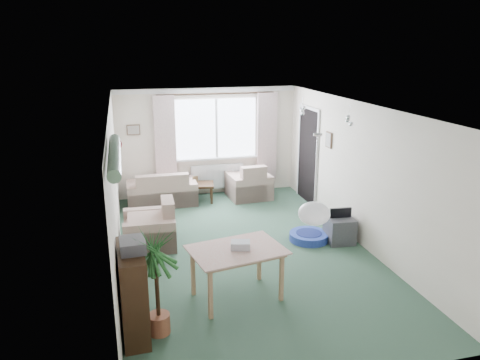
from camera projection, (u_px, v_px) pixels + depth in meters
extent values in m
plane|color=#2E4D3A|center=(244.00, 251.00, 7.76)|extent=(6.50, 6.50, 0.00)
cube|color=white|center=(216.00, 128.00, 10.39)|extent=(1.80, 0.03, 1.30)
cube|color=black|center=(216.00, 94.00, 10.10)|extent=(2.60, 0.03, 0.03)
cube|color=beige|center=(165.00, 142.00, 10.09)|extent=(0.45, 0.08, 2.00)
cube|color=beige|center=(267.00, 137.00, 10.64)|extent=(0.45, 0.08, 2.00)
cube|color=white|center=(217.00, 176.00, 10.67)|extent=(1.20, 0.10, 0.55)
cube|color=black|center=(308.00, 156.00, 10.00)|extent=(0.03, 0.95, 2.00)
sphere|color=white|center=(314.00, 214.00, 5.26)|extent=(0.36, 0.36, 0.36)
cylinder|color=#196626|center=(114.00, 155.00, 4.53)|extent=(1.60, 1.60, 0.12)
sphere|color=silver|center=(303.00, 108.00, 8.29)|extent=(0.20, 0.20, 0.20)
sphere|color=silver|center=(349.00, 117.00, 7.24)|extent=(0.20, 0.20, 0.20)
cube|color=brown|center=(133.00, 130.00, 9.95)|extent=(0.28, 0.03, 0.22)
cube|color=brown|center=(329.00, 140.00, 8.91)|extent=(0.03, 0.24, 0.30)
cube|color=beige|center=(162.00, 188.00, 9.96)|extent=(1.45, 0.77, 0.72)
cube|color=beige|center=(249.00, 180.00, 10.38)|extent=(0.94, 0.90, 0.79)
cube|color=beige|center=(149.00, 223.00, 7.89)|extent=(0.88, 0.92, 0.80)
cube|color=black|center=(193.00, 193.00, 10.16)|extent=(0.96, 0.63, 0.40)
cube|color=brown|center=(195.00, 180.00, 10.13)|extent=(0.12, 0.04, 0.16)
cube|color=black|center=(133.00, 292.00, 5.44)|extent=(0.33, 0.89, 1.07)
cube|color=#403F45|center=(133.00, 245.00, 5.24)|extent=(0.30, 0.36, 0.14)
cylinder|color=#1B4F29|center=(157.00, 283.00, 5.40)|extent=(0.74, 0.74, 1.31)
cube|color=tan|center=(237.00, 274.00, 6.26)|extent=(1.23, 0.94, 0.70)
cube|color=silver|center=(240.00, 246.00, 6.16)|extent=(0.29, 0.24, 0.12)
cube|color=#313135|center=(340.00, 229.00, 8.09)|extent=(0.49, 0.53, 0.45)
cylinder|color=navy|center=(309.00, 237.00, 8.18)|extent=(0.73, 0.73, 0.14)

